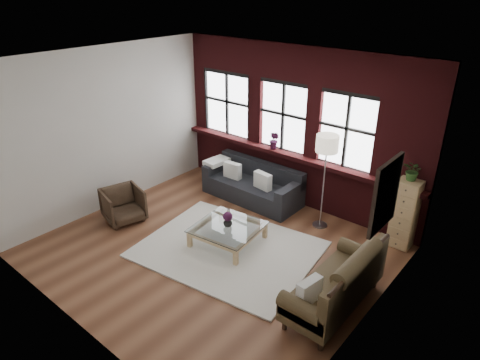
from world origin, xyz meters
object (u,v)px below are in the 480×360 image
Objects in this scene: armchair at (123,205)px; coffee_table at (228,235)px; drawer_chest at (405,213)px; floor_lamp at (324,179)px; vase at (228,222)px; dark_sofa at (252,183)px; vintage_settee at (335,279)px.

armchair reaches higher than coffee_table.
drawer_chest is 1.50m from floor_lamp.
vase is 0.08× the size of floor_lamp.
armchair reaches higher than vase.
armchair is 0.58× the size of drawer_chest.
dark_sofa is at bearing -173.55° from drawer_chest.
vase is at bearing -56.69° from armchair.
armchair is 0.67× the size of coffee_table.
vintage_settee is 2.29m from floor_lamp.
vintage_settee is at bearing -69.18° from armchair.
coffee_table is 0.55× the size of floor_lamp.
dark_sofa is 2.94× the size of armchair.
coffee_table is (0.73, -1.60, -0.21)m from dark_sofa.
drawer_chest is (2.36, 1.95, 0.19)m from vase.
drawer_chest is at bearing -44.19° from armchair.
drawer_chest is at bearing 14.66° from floor_lamp.
vintage_settee reaches higher than vase.
vintage_settee is 2.22m from drawer_chest.
drawer_chest reaches higher than dark_sofa.
floor_lamp is (3.04, 2.27, 0.66)m from armchair.
armchair is 5.18m from drawer_chest.
floor_lamp is at bearing 59.03° from coffee_table.
coffee_table is at bearing -120.97° from floor_lamp.
vase is 0.13× the size of drawer_chest.
vase is at bearing -120.97° from floor_lamp.
floor_lamp reaches higher than vintage_settee.
coffee_table is at bearing -56.69° from armchair.
vintage_settee reaches higher than armchair.
vintage_settee is (2.96, -1.86, 0.11)m from dark_sofa.
coffee_table is (2.09, 0.68, -0.16)m from armchair.
vintage_settee is 1.47× the size of drawer_chest.
dark_sofa is 2.66m from armchair.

